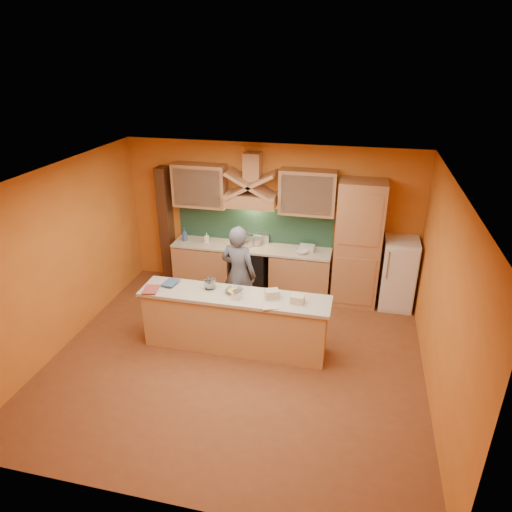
% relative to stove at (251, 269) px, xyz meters
% --- Properties ---
extents(floor, '(5.50, 5.00, 0.01)m').
position_rel_stove_xyz_m(floor, '(0.30, -2.20, -0.45)').
color(floor, brown).
rests_on(floor, ground).
extents(ceiling, '(5.50, 5.00, 0.01)m').
position_rel_stove_xyz_m(ceiling, '(0.30, -2.20, 2.35)').
color(ceiling, white).
rests_on(ceiling, wall_back).
extents(wall_back, '(5.50, 0.02, 2.80)m').
position_rel_stove_xyz_m(wall_back, '(0.30, 0.30, 0.95)').
color(wall_back, orange).
rests_on(wall_back, floor).
extents(wall_front, '(5.50, 0.02, 2.80)m').
position_rel_stove_xyz_m(wall_front, '(0.30, -4.70, 0.95)').
color(wall_front, orange).
rests_on(wall_front, floor).
extents(wall_left, '(0.02, 5.00, 2.80)m').
position_rel_stove_xyz_m(wall_left, '(-2.45, -2.20, 0.95)').
color(wall_left, orange).
rests_on(wall_left, floor).
extents(wall_right, '(0.02, 5.00, 2.80)m').
position_rel_stove_xyz_m(wall_right, '(3.05, -2.20, 0.95)').
color(wall_right, orange).
rests_on(wall_right, floor).
extents(base_cabinet_left, '(1.10, 0.60, 0.86)m').
position_rel_stove_xyz_m(base_cabinet_left, '(-0.95, 0.00, -0.02)').
color(base_cabinet_left, tan).
rests_on(base_cabinet_left, floor).
extents(base_cabinet_right, '(1.10, 0.60, 0.86)m').
position_rel_stove_xyz_m(base_cabinet_right, '(0.95, 0.00, -0.02)').
color(base_cabinet_right, tan).
rests_on(base_cabinet_right, floor).
extents(counter_top, '(3.00, 0.62, 0.04)m').
position_rel_stove_xyz_m(counter_top, '(-0.00, 0.00, 0.45)').
color(counter_top, beige).
rests_on(counter_top, base_cabinet_left).
extents(stove, '(0.60, 0.58, 0.90)m').
position_rel_stove_xyz_m(stove, '(0.00, 0.00, 0.00)').
color(stove, black).
rests_on(stove, floor).
extents(backsplash, '(3.00, 0.03, 0.70)m').
position_rel_stove_xyz_m(backsplash, '(-0.00, 0.28, 0.80)').
color(backsplash, '#1B3C2D').
rests_on(backsplash, wall_back).
extents(range_hood, '(0.92, 0.50, 0.24)m').
position_rel_stove_xyz_m(range_hood, '(0.00, 0.05, 1.37)').
color(range_hood, tan).
rests_on(range_hood, wall_back).
extents(hood_chimney, '(0.30, 0.30, 0.50)m').
position_rel_stove_xyz_m(hood_chimney, '(0.00, 0.15, 1.95)').
color(hood_chimney, tan).
rests_on(hood_chimney, wall_back).
extents(upper_cabinet_left, '(1.00, 0.35, 0.80)m').
position_rel_stove_xyz_m(upper_cabinet_left, '(-1.00, 0.12, 1.55)').
color(upper_cabinet_left, tan).
rests_on(upper_cabinet_left, wall_back).
extents(upper_cabinet_right, '(1.00, 0.35, 0.80)m').
position_rel_stove_xyz_m(upper_cabinet_right, '(1.00, 0.12, 1.55)').
color(upper_cabinet_right, tan).
rests_on(upper_cabinet_right, wall_back).
extents(pantry_column, '(0.80, 0.60, 2.30)m').
position_rel_stove_xyz_m(pantry_column, '(1.95, 0.00, 0.70)').
color(pantry_column, tan).
rests_on(pantry_column, floor).
extents(fridge, '(0.58, 0.60, 1.30)m').
position_rel_stove_xyz_m(fridge, '(2.70, 0.00, 0.20)').
color(fridge, white).
rests_on(fridge, floor).
extents(trim_column_left, '(0.20, 0.30, 2.30)m').
position_rel_stove_xyz_m(trim_column_left, '(-1.75, 0.15, 0.70)').
color(trim_column_left, '#472816').
rests_on(trim_column_left, floor).
extents(island_body, '(2.80, 0.55, 0.88)m').
position_rel_stove_xyz_m(island_body, '(0.20, -1.90, -0.01)').
color(island_body, tan).
rests_on(island_body, floor).
extents(island_top, '(2.90, 0.62, 0.05)m').
position_rel_stove_xyz_m(island_top, '(0.20, -1.90, 0.47)').
color(island_top, beige).
rests_on(island_top, island_body).
extents(person, '(0.70, 0.53, 1.72)m').
position_rel_stove_xyz_m(person, '(0.04, -1.06, 0.41)').
color(person, slate).
rests_on(person, floor).
extents(pot_large, '(0.27, 0.27, 0.15)m').
position_rel_stove_xyz_m(pot_large, '(-0.08, 0.01, 0.53)').
color(pot_large, silver).
rests_on(pot_large, stove).
extents(pot_small, '(0.21, 0.21, 0.15)m').
position_rel_stove_xyz_m(pot_small, '(0.09, 0.10, 0.52)').
color(pot_small, '#B4B5BC').
rests_on(pot_small, stove).
extents(soap_bottle_a, '(0.10, 0.10, 0.19)m').
position_rel_stove_xyz_m(soap_bottle_a, '(-0.87, 0.00, 0.56)').
color(soap_bottle_a, white).
rests_on(soap_bottle_a, counter_top).
extents(soap_bottle_b, '(0.13, 0.13, 0.26)m').
position_rel_stove_xyz_m(soap_bottle_b, '(-1.31, -0.02, 0.60)').
color(soap_bottle_b, '#365496').
rests_on(soap_bottle_b, counter_top).
extents(bowl_back, '(0.25, 0.25, 0.07)m').
position_rel_stove_xyz_m(bowl_back, '(0.98, -0.11, 0.51)').
color(bowl_back, silver).
rests_on(bowl_back, counter_top).
extents(dish_rack, '(0.28, 0.22, 0.10)m').
position_rel_stove_xyz_m(dish_rack, '(1.04, 0.04, 0.52)').
color(dish_rack, silver).
rests_on(dish_rack, counter_top).
extents(book_lower, '(0.27, 0.33, 0.03)m').
position_rel_stove_xyz_m(book_lower, '(-1.18, -2.08, 0.51)').
color(book_lower, '#A3423A').
rests_on(book_lower, island_top).
extents(book_upper, '(0.24, 0.30, 0.02)m').
position_rel_stove_xyz_m(book_upper, '(-0.95, -1.79, 0.53)').
color(book_upper, '#3D5E86').
rests_on(book_upper, island_top).
extents(jar_large, '(0.13, 0.13, 0.18)m').
position_rel_stove_xyz_m(jar_large, '(-0.19, -1.79, 0.58)').
color(jar_large, silver).
rests_on(jar_large, island_top).
extents(jar_small, '(0.16, 0.16, 0.15)m').
position_rel_stove_xyz_m(jar_small, '(-0.23, -1.81, 0.57)').
color(jar_small, white).
rests_on(jar_small, island_top).
extents(kitchen_scale, '(0.15, 0.15, 0.11)m').
position_rel_stove_xyz_m(kitchen_scale, '(0.27, -1.99, 0.55)').
color(kitchen_scale, white).
rests_on(kitchen_scale, island_top).
extents(mixing_bowl, '(0.31, 0.31, 0.06)m').
position_rel_stove_xyz_m(mixing_bowl, '(0.18, -1.84, 0.53)').
color(mixing_bowl, white).
rests_on(mixing_bowl, island_top).
extents(cloth, '(0.26, 0.23, 0.01)m').
position_rel_stove_xyz_m(cloth, '(0.80, -2.13, 0.50)').
color(cloth, beige).
rests_on(cloth, island_top).
extents(grocery_bag_a, '(0.24, 0.22, 0.13)m').
position_rel_stove_xyz_m(grocery_bag_a, '(0.77, -1.86, 0.56)').
color(grocery_bag_a, beige).
rests_on(grocery_bag_a, island_top).
extents(grocery_bag_b, '(0.20, 0.16, 0.12)m').
position_rel_stove_xyz_m(grocery_bag_b, '(1.16, -1.92, 0.55)').
color(grocery_bag_b, beige).
rests_on(grocery_bag_b, island_top).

